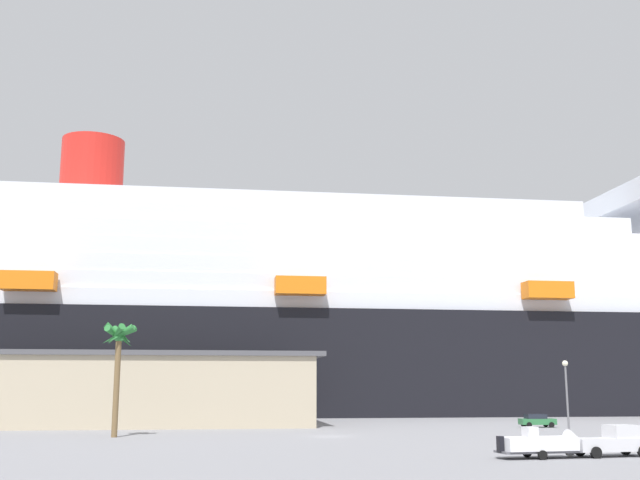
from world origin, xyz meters
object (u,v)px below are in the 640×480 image
small_boat_on_trailer (547,444)px  palm_tree (119,346)px  parked_car_blue_suv (279,421)px  cruise_ship (294,325)px  street_lamp (566,387)px  parked_car_green_wagon (537,420)px  pickup_truck (613,442)px

small_boat_on_trailer → palm_tree: (-33.77, 25.50, 7.95)m
parked_car_blue_suv → cruise_ship: bearing=84.0°
street_lamp → parked_car_green_wagon: street_lamp is taller
palm_tree → street_lamp: size_ratio=1.53×
palm_tree → parked_car_blue_suv: size_ratio=2.62×
cruise_ship → parked_car_green_wagon: 53.36m
pickup_truck → small_boat_on_trailer: 5.21m
cruise_ship → pickup_truck: bearing=-77.9°
small_boat_on_trailer → parked_car_green_wagon: (14.45, 39.36, -0.13)m
small_boat_on_trailer → cruise_ship: bearing=98.6°
small_boat_on_trailer → palm_tree: 43.06m
cruise_ship → pickup_truck: cruise_ship is taller
pickup_truck → parked_car_green_wagon: size_ratio=1.36×
street_lamp → cruise_ship: bearing=109.5°
pickup_truck → small_boat_on_trailer: pickup_truck is taller
pickup_truck → parked_car_green_wagon: (9.30, 38.62, -0.21)m
small_boat_on_trailer → parked_car_green_wagon: 41.93m
pickup_truck → palm_tree: size_ratio=0.52×
small_boat_on_trailer → parked_car_blue_suv: small_boat_on_trailer is taller
parked_car_blue_suv → street_lamp: bearing=-39.9°
small_boat_on_trailer → palm_tree: palm_tree is taller
cruise_ship → pickup_truck: 85.34m
cruise_ship → small_boat_on_trailer: size_ratio=37.94×
street_lamp → small_boat_on_trailer: bearing=-117.1°
palm_tree → street_lamp: palm_tree is taller
cruise_ship → pickup_truck: size_ratio=47.89×
pickup_truck → parked_car_blue_suv: bearing=118.2°
pickup_truck → palm_tree: 46.80m
small_boat_on_trailer → street_lamp: size_ratio=1.00×
pickup_truck → parked_car_blue_suv: 46.57m
small_boat_on_trailer → street_lamp: (9.92, 19.37, 3.90)m
palm_tree → street_lamp: 44.30m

